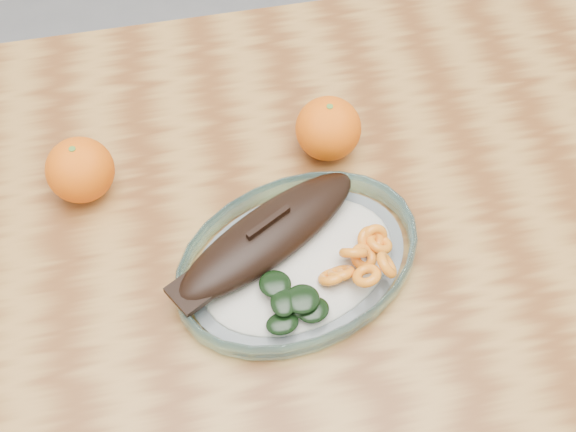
% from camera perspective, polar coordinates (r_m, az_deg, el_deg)
% --- Properties ---
extents(dining_table, '(1.20, 0.80, 0.75)m').
position_cam_1_polar(dining_table, '(0.95, -3.48, -4.71)').
color(dining_table, brown).
rests_on(dining_table, ground).
extents(plated_meal, '(0.67, 0.67, 0.08)m').
position_cam_1_polar(plated_meal, '(0.83, 0.70, -3.34)').
color(plated_meal, white).
rests_on(plated_meal, dining_table).
extents(orange_left, '(0.08, 0.08, 0.08)m').
position_cam_1_polar(orange_left, '(0.91, -16.10, 3.51)').
color(orange_left, '#EA4704').
rests_on(orange_left, dining_table).
extents(orange_right, '(0.08, 0.08, 0.08)m').
position_cam_1_polar(orange_right, '(0.91, 3.20, 6.92)').
color(orange_right, '#EA4704').
rests_on(orange_right, dining_table).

